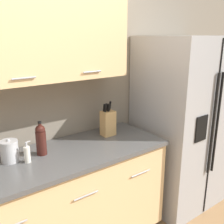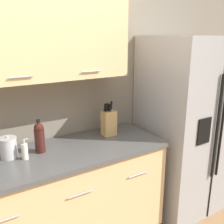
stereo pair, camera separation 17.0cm
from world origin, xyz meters
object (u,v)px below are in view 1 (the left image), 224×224
at_px(wine_bottle, 41,139).
at_px(steel_canister, 9,151).
at_px(refrigerator, 182,123).
at_px(soap_dispenser, 28,154).
at_px(knife_block, 108,123).

height_order(wine_bottle, steel_canister, wine_bottle).
xyz_separation_m(refrigerator, wine_bottle, (-1.51, 0.13, 0.15)).
height_order(wine_bottle, soap_dispenser, wine_bottle).
height_order(refrigerator, steel_canister, refrigerator).
bearing_deg(soap_dispenser, steel_canister, 137.94).
bearing_deg(steel_canister, soap_dispenser, -42.06).
bearing_deg(wine_bottle, steel_canister, 173.51).
xyz_separation_m(soap_dispenser, steel_canister, (-0.10, 0.09, 0.02)).
bearing_deg(refrigerator, soap_dispenser, 177.69).
height_order(soap_dispenser, steel_canister, steel_canister).
bearing_deg(steel_canister, wine_bottle, -6.49).
bearing_deg(wine_bottle, knife_block, 2.16).
distance_m(knife_block, steel_canister, 0.88).
xyz_separation_m(knife_block, steel_canister, (-0.88, 0.00, -0.04)).
distance_m(refrigerator, knife_block, 0.89).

